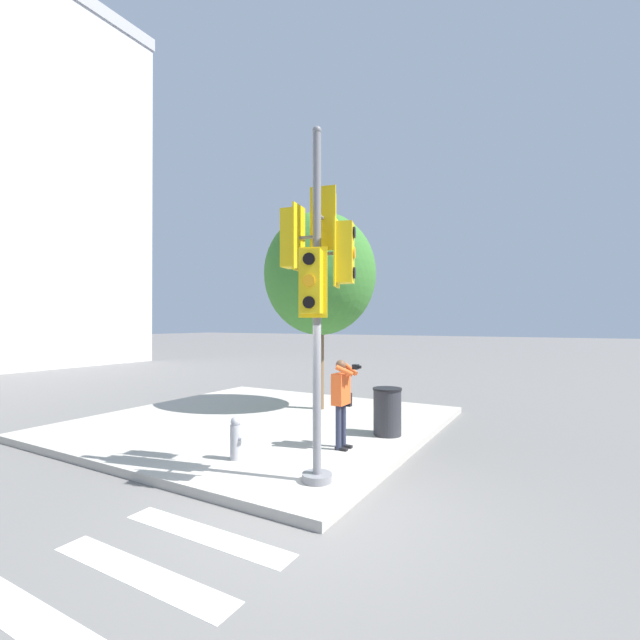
{
  "coord_description": "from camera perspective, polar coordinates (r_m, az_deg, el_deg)",
  "views": [
    {
      "loc": [
        -4.97,
        -3.03,
        2.53
      ],
      "look_at": [
        1.34,
        0.58,
        2.59
      ],
      "focal_mm": 24.0,
      "sensor_mm": 36.0,
      "label": 1
    }
  ],
  "objects": [
    {
      "name": "ground_plane",
      "position": [
        6.35,
        -1.6,
        -23.94
      ],
      "size": [
        160.0,
        160.0,
        0.0
      ],
      "primitive_type": "plane",
      "color": "slate"
    },
    {
      "name": "sidewalk_corner",
      "position": [
        10.97,
        -7.87,
        -13.35
      ],
      "size": [
        8.0,
        8.0,
        0.15
      ],
      "color": "#ADA89E",
      "rests_on": "ground_plane"
    },
    {
      "name": "traffic_signal_pole",
      "position": [
        6.5,
        -0.3,
        6.57
      ],
      "size": [
        1.16,
        1.17,
        5.37
      ],
      "color": "slate",
      "rests_on": "sidewalk_corner"
    },
    {
      "name": "person_photographer",
      "position": [
        8.26,
        2.93,
        -10.03
      ],
      "size": [
        0.58,
        0.54,
        1.68
      ],
      "color": "black",
      "rests_on": "sidewalk_corner"
    },
    {
      "name": "street_tree",
      "position": [
        11.97,
        -0.0,
        6.13
      ],
      "size": [
        3.1,
        3.1,
        5.46
      ],
      "color": "brown",
      "rests_on": "sidewalk_corner"
    },
    {
      "name": "fire_hydrant",
      "position": [
        7.87,
        -11.15,
        -15.21
      ],
      "size": [
        0.2,
        0.26,
        0.75
      ],
      "color": "#99999E",
      "rests_on": "sidewalk_corner"
    },
    {
      "name": "trash_bin",
      "position": [
        9.41,
        8.97,
        -11.94
      ],
      "size": [
        0.62,
        0.62,
        1.0
      ],
      "color": "#2D2D33",
      "rests_on": "sidewalk_corner"
    }
  ]
}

